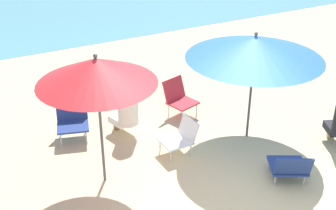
# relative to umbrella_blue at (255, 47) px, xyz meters

# --- Properties ---
(ground_plane) EXTENTS (40.00, 40.00, 0.00)m
(ground_plane) POSITION_rel_umbrella_blue_xyz_m (-1.20, -1.35, -1.59)
(ground_plane) COLOR #D3BC8C
(umbrella_blue) EXTENTS (2.15, 2.15, 1.83)m
(umbrella_blue) POSITION_rel_umbrella_blue_xyz_m (0.00, 0.00, 0.00)
(umbrella_blue) COLOR #4C4C51
(umbrella_blue) RESTS_ON ground_plane
(umbrella_red) EXTENTS (1.59, 1.59, 1.95)m
(umbrella_red) POSITION_rel_umbrella_blue_xyz_m (-2.55, -0.02, 0.13)
(umbrella_red) COLOR #4C4C51
(umbrella_red) RESTS_ON ground_plane
(beach_chair_a) EXTENTS (0.59, 0.63, 0.66)m
(beach_chair_a) POSITION_rel_umbrella_blue_xyz_m (-0.64, 1.22, -1.24)
(beach_chair_a) COLOR red
(beach_chair_a) RESTS_ON ground_plane
(beach_chair_b) EXTENTS (0.65, 0.70, 0.67)m
(beach_chair_b) POSITION_rel_umbrella_blue_xyz_m (-2.57, 1.38, -1.24)
(beach_chair_b) COLOR navy
(beach_chair_b) RESTS_ON ground_plane
(beach_chair_c) EXTENTS (0.53, 0.45, 0.56)m
(beach_chair_c) POSITION_rel_umbrella_blue_xyz_m (-1.23, 0.09, -1.28)
(beach_chair_c) COLOR white
(beach_chair_c) RESTS_ON ground_plane
(beach_chair_d) EXTENTS (0.73, 0.76, 0.54)m
(beach_chair_d) POSITION_rel_umbrella_blue_xyz_m (-0.24, -1.30, -1.32)
(beach_chair_d) COLOR navy
(beach_chair_d) RESTS_ON ground_plane
(person_a) EXTENTS (0.42, 0.56, 0.90)m
(person_a) POSITION_rel_umbrella_blue_xyz_m (-1.77, 0.98, -1.14)
(person_a) COLOR silver
(person_a) RESTS_ON ground_plane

